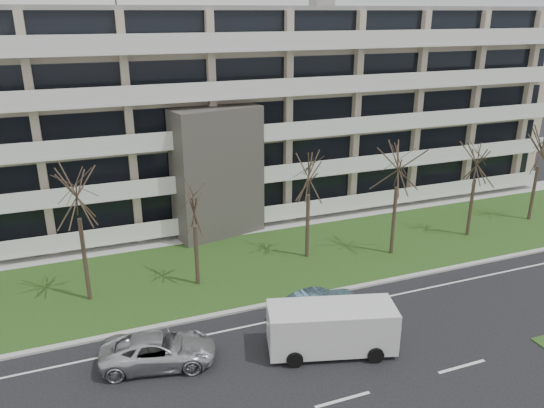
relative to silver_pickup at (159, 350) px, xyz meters
name	(u,v)px	position (x,y,z in m)	size (l,w,h in m)	color
ground	(343,400)	(6.58, -5.07, -0.71)	(160.00, 160.00, 0.00)	black
grass_verge	(244,265)	(6.58, 7.93, -0.68)	(90.00, 10.00, 0.06)	#234717
curb	(272,304)	(6.58, 2.93, -0.65)	(90.00, 0.35, 0.12)	#B2B2AD
sidewalk	(220,233)	(6.58, 13.43, -0.67)	(90.00, 2.00, 0.08)	#B2B2AD
lane_edge_line	(283,319)	(6.58, 1.43, -0.70)	(90.00, 0.12, 0.01)	white
apartment_building	(193,111)	(6.57, 20.25, 6.91)	(60.50, 15.10, 18.75)	#BDAE93
silver_pickup	(159,350)	(0.00, 0.00, 0.00)	(2.35, 5.09, 1.41)	silver
blue_sedan	(321,306)	(8.37, 0.69, 0.06)	(1.62, 4.63, 1.53)	#6696B2
white_van	(333,325)	(7.73, -1.87, 0.65)	(6.21, 3.67, 2.27)	silver
tree_2	(75,184)	(-2.61, 7.02, 5.97)	(4.29, 4.29, 8.58)	#382B21
tree_3	(194,203)	(3.35, 6.60, 4.35)	(3.26, 3.26, 6.52)	#382B21
tree_4	(309,169)	(10.78, 7.66, 5.21)	(3.80, 3.80, 7.60)	#382B21
tree_5	(399,160)	(16.14, 6.14, 5.65)	(4.08, 4.08, 8.17)	#382B21
tree_6	(478,156)	(22.83, 6.76, 5.09)	(3.73, 3.73, 7.45)	#382B21
tree_7	(542,145)	(29.26, 7.52, 5.14)	(3.76, 3.76, 7.52)	#382B21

